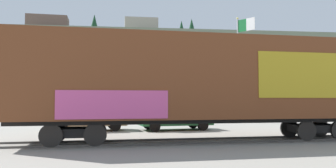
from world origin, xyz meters
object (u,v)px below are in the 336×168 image
freight_car (202,80)px  parked_car_tan (88,117)px  parked_car_green (173,116)px  flagpole (242,52)px

freight_car → parked_car_tan: size_ratio=3.63×
freight_car → parked_car_green: bearing=95.5°
flagpole → parked_car_green: (-6.53, -5.97, -5.02)m
flagpole → parked_car_tan: size_ratio=1.89×
flagpole → parked_car_tan: bearing=-153.3°
parked_car_tan → parked_car_green: parked_car_green is taller
freight_car → parked_car_green: freight_car is taller
flagpole → parked_car_green: flagpole is taller
freight_car → parked_car_tan: freight_car is taller
parked_car_green → parked_car_tan: bearing=179.2°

